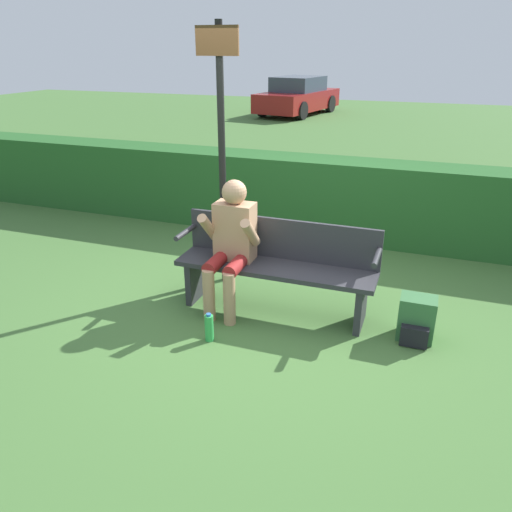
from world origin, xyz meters
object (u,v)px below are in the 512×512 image
object	(u,v)px
person_seated	(231,240)
water_bottle	(209,328)
backpack	(416,320)
parked_car	(298,97)
park_bench	(277,264)
signpost	(221,144)

from	to	relation	value
person_seated	water_bottle	bearing A→B (deg)	-86.00
backpack	parked_car	size ratio (longest dim) A/B	0.09
park_bench	water_bottle	size ratio (longest dim) A/B	7.19
backpack	water_bottle	distance (m)	1.78
person_seated	backpack	xyz separation A→B (m)	(1.71, -0.00, -0.51)
park_bench	person_seated	size ratio (longest dim) A/B	1.51
park_bench	signpost	bearing A→B (deg)	150.27
backpack	signpost	xyz separation A→B (m)	(-2.01, 0.53, 1.29)
person_seated	backpack	distance (m)	1.79
backpack	water_bottle	bearing A→B (deg)	-159.38
park_bench	water_bottle	distance (m)	0.90
backpack	water_bottle	size ratio (longest dim) A/B	1.50
backpack	signpost	bearing A→B (deg)	165.37
person_seated	parked_car	world-z (taller)	parked_car
person_seated	backpack	world-z (taller)	person_seated
person_seated	water_bottle	distance (m)	0.85
backpack	parked_car	world-z (taller)	parked_car
backpack	person_seated	bearing A→B (deg)	179.89
backpack	water_bottle	xyz separation A→B (m)	(-1.67, -0.63, -0.06)
parked_car	park_bench	bearing A→B (deg)	-154.58
person_seated	backpack	size ratio (longest dim) A/B	3.17
person_seated	water_bottle	xyz separation A→B (m)	(0.04, -0.63, -0.57)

